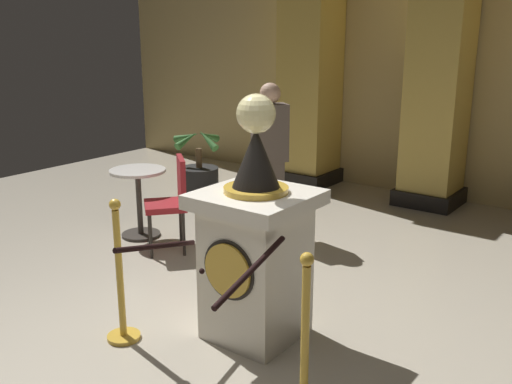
{
  "coord_description": "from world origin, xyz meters",
  "views": [
    {
      "loc": [
        2.5,
        -2.67,
        2.15
      ],
      "look_at": [
        0.21,
        0.39,
        1.08
      ],
      "focal_mm": 40.55,
      "sensor_mm": 36.0,
      "label": 1
    }
  ],
  "objects": [
    {
      "name": "stanchion_near",
      "position": [
        -0.51,
        -0.24,
        0.37
      ],
      "size": [
        0.24,
        0.24,
        1.06
      ],
      "color": "gold",
      "rests_on": "ground_plane"
    },
    {
      "name": "cafe_table",
      "position": [
        -2.06,
        1.33,
        0.47
      ],
      "size": [
        0.59,
        0.59,
        0.74
      ],
      "color": "#332D28",
      "rests_on": "ground_plane"
    },
    {
      "name": "bystander_guest",
      "position": [
        -1.0,
        2.25,
        0.87
      ],
      "size": [
        0.39,
        0.42,
        1.64
      ],
      "color": "brown",
      "rests_on": "ground_plane"
    },
    {
      "name": "potted_palm_left",
      "position": [
        -2.49,
        2.76,
        0.29
      ],
      "size": [
        0.74,
        0.73,
        0.97
      ],
      "color": "black",
      "rests_on": "ground_plane"
    },
    {
      "name": "column_centre_rear",
      "position": [
        0.0,
        4.4,
        1.71
      ],
      "size": [
        0.78,
        0.78,
        3.44
      ],
      "color": "black",
      "rests_on": "ground_plane"
    },
    {
      "name": "pedestal_clock",
      "position": [
        0.21,
        0.38,
        0.68
      ],
      "size": [
        0.75,
        0.75,
        1.76
      ],
      "color": "silver",
      "rests_on": "ground_plane"
    },
    {
      "name": "column_left",
      "position": [
        -1.84,
        4.4,
        1.71
      ],
      "size": [
        0.83,
        0.83,
        3.44
      ],
      "color": "black",
      "rests_on": "ground_plane"
    },
    {
      "name": "ground_plane",
      "position": [
        0.0,
        0.0,
        0.0
      ],
      "size": [
        11.38,
        11.38,
        0.0
      ],
      "primitive_type": "plane",
      "color": "#B2A893"
    },
    {
      "name": "velvet_rope",
      "position": [
        0.22,
        -0.19,
        0.79
      ],
      "size": [
        0.82,
        0.8,
        0.22
      ],
      "color": "black"
    },
    {
      "name": "cafe_chair_red",
      "position": [
        -1.46,
        1.23,
        0.57
      ],
      "size": [
        0.56,
        0.56,
        0.96
      ],
      "color": "black",
      "rests_on": "ground_plane"
    },
    {
      "name": "back_wall",
      "position": [
        0.0,
        4.83,
        1.79
      ],
      "size": [
        11.38,
        0.16,
        3.58
      ],
      "primitive_type": "cube",
      "color": "tan",
      "rests_on": "ground_plane"
    },
    {
      "name": "stanchion_far",
      "position": [
        0.96,
        -0.14,
        0.34
      ],
      "size": [
        0.24,
        0.24,
        0.98
      ],
      "color": "gold",
      "rests_on": "ground_plane"
    }
  ]
}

